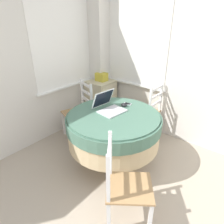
# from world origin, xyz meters

# --- Properties ---
(corner_room_shell) EXTENTS (4.19, 4.49, 2.55)m
(corner_room_shell) POSITION_xyz_m (1.07, 1.64, 1.28)
(corner_room_shell) COLOR silver
(corner_room_shell) RESTS_ON ground_plane
(round_dining_table) EXTENTS (1.21, 1.21, 0.73)m
(round_dining_table) POSITION_xyz_m (0.81, 1.38, 0.55)
(round_dining_table) COLOR #4C3D2D
(round_dining_table) RESTS_ON ground_plane
(laptop) EXTENTS (0.36, 0.38, 0.25)m
(laptop) POSITION_xyz_m (0.87, 1.50, 0.78)
(laptop) COLOR silver
(laptop) RESTS_ON round_dining_table
(computer_mouse) EXTENTS (0.06, 0.09, 0.05)m
(computer_mouse) POSITION_xyz_m (1.09, 1.42, 0.75)
(computer_mouse) COLOR black
(computer_mouse) RESTS_ON round_dining_table
(cell_phone) EXTENTS (0.08, 0.12, 0.01)m
(cell_phone) POSITION_xyz_m (1.19, 1.43, 0.73)
(cell_phone) COLOR #B2B7BC
(cell_phone) RESTS_ON round_dining_table
(dining_chair_near_back_window) EXTENTS (0.52, 0.49, 0.91)m
(dining_chair_near_back_window) POSITION_xyz_m (1.01, 2.24, 0.43)
(dining_chair_near_back_window) COLOR #A87F51
(dining_chair_near_back_window) RESTS_ON ground_plane
(dining_chair_near_right_window) EXTENTS (0.39, 0.43, 0.91)m
(dining_chair_near_right_window) POSITION_xyz_m (1.70, 1.39, 0.43)
(dining_chair_near_right_window) COLOR #A87F51
(dining_chair_near_right_window) RESTS_ON ground_plane
(dining_chair_camera_near) EXTENTS (0.56, 0.57, 0.91)m
(dining_chair_camera_near) POSITION_xyz_m (0.19, 0.75, 0.43)
(dining_chair_camera_near) COLOR #A87F51
(dining_chair_camera_near) RESTS_ON ground_plane
(corner_cabinet) EXTENTS (0.47, 0.47, 0.77)m
(corner_cabinet) POSITION_xyz_m (1.67, 2.37, 0.39)
(corner_cabinet) COLOR beige
(corner_cabinet) RESTS_ON ground_plane
(storage_box) EXTENTS (0.16, 0.19, 0.14)m
(storage_box) POSITION_xyz_m (1.67, 2.34, 0.85)
(storage_box) COLOR gold
(storage_box) RESTS_ON corner_cabinet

